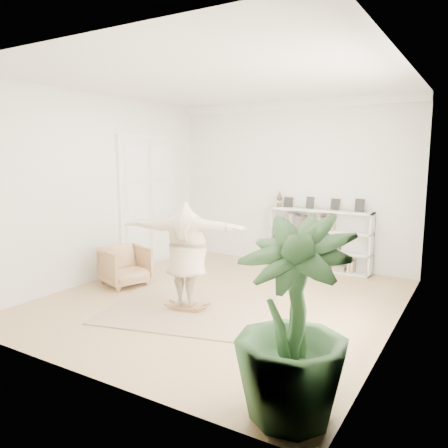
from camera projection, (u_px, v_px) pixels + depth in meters
name	position (u px, v px, depth m)	size (l,w,h in m)	color
floor	(222.00, 300.00, 7.44)	(6.00, 6.00, 0.00)	tan
room_shell	(292.00, 105.00, 9.38)	(6.00, 6.00, 6.00)	silver
doors	(148.00, 202.00, 9.69)	(0.09, 1.78, 2.92)	white
bookshelf	(319.00, 240.00, 9.35)	(2.20, 0.35, 1.64)	silver
armchair	(125.00, 266.00, 8.25)	(0.78, 0.80, 0.73)	tan
rug	(187.00, 309.00, 6.94)	(2.50, 2.00, 0.02)	tan
rocker_board	(187.00, 306.00, 6.93)	(0.53, 0.40, 0.10)	brown
person	(187.00, 252.00, 6.79)	(2.02, 0.55, 1.64)	#C7B495
houseplant	(292.00, 321.00, 3.96)	(1.07, 1.07, 1.90)	#274B25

